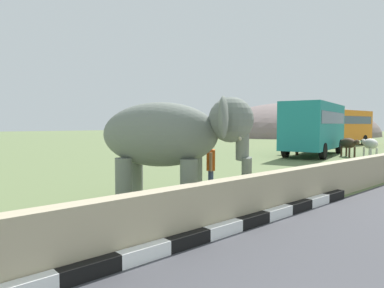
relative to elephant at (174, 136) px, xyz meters
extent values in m
cube|color=black|center=(-3.62, -2.65, -1.70)|extent=(0.90, 0.20, 0.24)
cube|color=white|center=(-2.72, -2.65, -1.70)|extent=(0.90, 0.20, 0.24)
cube|color=black|center=(-1.82, -2.65, -1.70)|extent=(0.90, 0.20, 0.24)
cube|color=white|center=(-0.92, -2.65, -1.70)|extent=(0.90, 0.20, 0.24)
cube|color=black|center=(-0.02, -2.65, -1.70)|extent=(0.90, 0.20, 0.24)
cube|color=white|center=(0.88, -2.65, -1.70)|extent=(0.90, 0.20, 0.24)
cube|color=black|center=(1.78, -2.65, -1.70)|extent=(0.90, 0.20, 0.24)
cube|color=white|center=(2.68, -2.65, -1.70)|extent=(0.90, 0.20, 0.24)
cube|color=black|center=(3.58, -2.65, -1.70)|extent=(0.90, 0.20, 0.24)
cube|color=tan|center=(-1.72, -2.35, -1.32)|extent=(28.00, 0.36, 1.00)
cylinder|color=slate|center=(0.65, -0.09, -1.19)|extent=(0.44, 0.44, 1.26)
cylinder|color=slate|center=(-0.05, -0.66, -1.19)|extent=(0.44, 0.44, 1.26)
cylinder|color=slate|center=(-0.41, 1.23, -1.19)|extent=(0.44, 0.44, 1.26)
cylinder|color=slate|center=(-1.11, 0.67, -1.19)|extent=(0.44, 0.44, 1.26)
ellipsoid|color=slate|center=(-0.23, 0.29, 0.04)|extent=(3.19, 3.42, 1.70)
sphere|color=slate|center=(0.94, -1.17, 0.42)|extent=(1.16, 1.16, 1.16)
ellipsoid|color=#D84C8C|center=(1.12, -1.40, 0.57)|extent=(0.72, 0.68, 0.44)
ellipsoid|color=slate|center=(1.46, -0.57, 0.47)|extent=(0.85, 0.75, 1.00)
ellipsoid|color=slate|center=(0.24, -1.55, 0.47)|extent=(0.85, 0.75, 1.00)
cylinder|color=slate|center=(1.12, -1.40, -0.13)|extent=(0.62, 0.59, 1.00)
cylinder|color=slate|center=(1.20, -1.49, -0.93)|extent=(0.46, 0.44, 0.83)
cone|color=beige|center=(1.31, -1.18, -0.03)|extent=(0.53, 0.46, 0.22)
cone|color=beige|center=(0.87, -1.53, -0.03)|extent=(0.53, 0.46, 0.22)
cylinder|color=navy|center=(1.29, -0.10, -1.41)|extent=(0.15, 0.15, 0.82)
cylinder|color=navy|center=(1.15, -0.24, -1.41)|extent=(0.15, 0.15, 0.82)
cube|color=#D85919|center=(1.22, -0.17, -0.71)|extent=(0.45, 0.45, 0.58)
cylinder|color=#9E7251|center=(1.41, 0.01, -0.73)|extent=(0.18, 0.17, 0.53)
cylinder|color=#9E7251|center=(1.03, -0.36, -0.73)|extent=(0.15, 0.15, 0.53)
sphere|color=#9E7251|center=(1.22, -0.17, -0.28)|extent=(0.23, 0.23, 0.23)
cube|color=teal|center=(16.12, 4.70, 0.18)|extent=(8.32, 4.45, 3.00)
cube|color=#3F5160|center=(16.12, 4.70, 0.72)|extent=(7.71, 4.33, 0.76)
cylinder|color=black|center=(18.28, 6.47, -1.32)|extent=(1.04, 0.55, 1.00)
cylinder|color=black|center=(18.87, 4.24, -1.32)|extent=(1.04, 0.55, 1.00)
cylinder|color=black|center=(13.37, 5.16, -1.32)|extent=(1.04, 0.55, 1.00)
cylinder|color=black|center=(13.96, 2.94, -1.32)|extent=(1.04, 0.55, 1.00)
cube|color=orange|center=(28.37, 8.58, 0.18)|extent=(9.75, 2.72, 3.00)
cube|color=#3F5160|center=(28.37, 8.58, 0.72)|extent=(8.98, 2.75, 0.76)
cylinder|color=black|center=(31.50, 9.66, -1.32)|extent=(1.01, 0.32, 1.00)
cylinder|color=black|center=(31.45, 7.36, -1.32)|extent=(1.01, 0.32, 1.00)
cylinder|color=black|center=(25.29, 9.80, -1.32)|extent=(1.01, 0.32, 1.00)
cylinder|color=black|center=(25.24, 7.50, -1.32)|extent=(1.01, 0.32, 1.00)
cylinder|color=beige|center=(17.19, 1.84, -1.49)|extent=(0.12, 0.12, 0.65)
cylinder|color=beige|center=(17.45, 1.59, -1.49)|extent=(0.12, 0.12, 0.65)
cylinder|color=beige|center=(16.57, 1.19, -1.49)|extent=(0.12, 0.12, 0.65)
cylinder|color=beige|center=(16.83, 0.94, -1.49)|extent=(0.12, 0.12, 0.65)
ellipsoid|color=beige|center=(17.01, 1.39, -0.92)|extent=(1.47, 1.50, 0.66)
ellipsoid|color=beige|center=(17.66, 2.06, -0.82)|extent=(0.46, 0.47, 0.32)
cylinder|color=#473323|center=(16.69, 2.22, -1.49)|extent=(0.12, 0.12, 0.65)
cylinder|color=#473323|center=(16.40, 2.42, -1.49)|extent=(0.12, 0.12, 0.65)
cylinder|color=#473323|center=(17.20, 2.96, -1.49)|extent=(0.12, 0.12, 0.65)
cylinder|color=#473323|center=(16.90, 3.16, -1.49)|extent=(0.12, 0.12, 0.65)
ellipsoid|color=#473323|center=(16.80, 2.69, -0.92)|extent=(1.34, 1.58, 0.66)
ellipsoid|color=#473323|center=(16.28, 1.92, -0.82)|extent=(0.44, 0.48, 0.32)
cylinder|color=#473323|center=(15.51, 5.58, -1.49)|extent=(0.12, 0.12, 0.65)
cylinder|color=#473323|center=(15.17, 5.47, -1.49)|extent=(0.12, 0.12, 0.65)
cylinder|color=#473323|center=(15.24, 6.44, -1.49)|extent=(0.12, 0.12, 0.65)
cylinder|color=#473323|center=(14.89, 6.33, -1.49)|extent=(0.12, 0.12, 0.65)
ellipsoid|color=#473323|center=(15.20, 5.95, -0.92)|extent=(1.03, 1.61, 0.66)
ellipsoid|color=#473323|center=(15.48, 5.07, -0.82)|extent=(0.37, 0.46, 0.32)
ellipsoid|color=slate|center=(51.28, 27.75, -1.82)|extent=(35.60, 28.48, 12.23)
camera|label=1|loc=(-5.63, -6.97, 0.31)|focal=31.88mm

